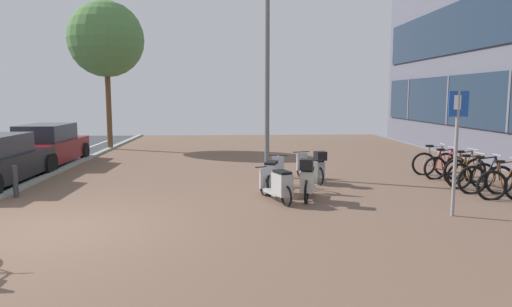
{
  "coord_description": "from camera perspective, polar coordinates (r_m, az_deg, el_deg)",
  "views": [
    {
      "loc": [
        3.13,
        -8.24,
        2.43
      ],
      "look_at": [
        3.62,
        0.96,
        1.26
      ],
      "focal_mm": 32.22,
      "sensor_mm": 36.0,
      "label": 1
    }
  ],
  "objects": [
    {
      "name": "ground",
      "position": [
        8.76,
        -14.3,
        -9.25
      ],
      "size": [
        21.0,
        40.0,
        0.13
      ],
      "color": "#33353B"
    },
    {
      "name": "bicycle_rack_00",
      "position": [
        12.2,
        28.57,
        -3.45
      ],
      "size": [
        1.38,
        0.48,
        1.01
      ],
      "color": "black",
      "rests_on": "ground"
    },
    {
      "name": "bicycle_rack_01",
      "position": [
        12.73,
        26.64,
        -2.9
      ],
      "size": [
        1.43,
        0.48,
        1.03
      ],
      "color": "black",
      "rests_on": "ground"
    },
    {
      "name": "bicycle_rack_02",
      "position": [
        13.31,
        25.15,
        -2.48
      ],
      "size": [
        1.36,
        0.48,
        0.97
      ],
      "color": "black",
      "rests_on": "ground"
    },
    {
      "name": "bicycle_rack_03",
      "position": [
        13.98,
        24.49,
        -1.97
      ],
      "size": [
        1.37,
        0.48,
        1.0
      ],
      "color": "black",
      "rests_on": "ground"
    },
    {
      "name": "bicycle_rack_04",
      "position": [
        14.48,
        22.43,
        -1.61
      ],
      "size": [
        1.33,
        0.48,
        0.97
      ],
      "color": "black",
      "rests_on": "ground"
    },
    {
      "name": "bicycle_rack_05",
      "position": [
        15.08,
        21.31,
        -1.18
      ],
      "size": [
        1.38,
        0.48,
        1.01
      ],
      "color": "black",
      "rests_on": "ground"
    },
    {
      "name": "scooter_near",
      "position": [
        10.5,
        2.76,
        -3.92
      ],
      "size": [
        0.8,
        1.59,
        0.78
      ],
      "color": "black",
      "rests_on": "ground"
    },
    {
      "name": "scooter_mid",
      "position": [
        11.63,
        2.13,
        -2.67
      ],
      "size": [
        0.74,
        1.81,
        0.87
      ],
      "color": "black",
      "rests_on": "ground"
    },
    {
      "name": "scooter_far",
      "position": [
        10.84,
        6.51,
        -3.23
      ],
      "size": [
        0.74,
        1.7,
        1.04
      ],
      "color": "black",
      "rests_on": "ground"
    },
    {
      "name": "scooter_extra",
      "position": [
        13.01,
        7.06,
        -1.66
      ],
      "size": [
        0.76,
        1.75,
        0.95
      ],
      "color": "black",
      "rests_on": "ground"
    },
    {
      "name": "parked_car_far",
      "position": [
        17.61,
        -24.6,
        0.82
      ],
      "size": [
        1.79,
        4.32,
        1.43
      ],
      "color": "maroon",
      "rests_on": "ground"
    },
    {
      "name": "parking_sign",
      "position": [
        9.95,
        23.62,
        1.58
      ],
      "size": [
        0.4,
        0.07,
        2.51
      ],
      "color": "gray",
      "rests_on": "ground"
    },
    {
      "name": "lamp_post",
      "position": [
        13.7,
        1.4,
        10.75
      ],
      "size": [
        0.2,
        0.52,
        5.9
      ],
      "color": "slate",
      "rests_on": "ground"
    },
    {
      "name": "street_tree",
      "position": [
        21.98,
        -18.12,
        13.3
      ],
      "size": [
        3.33,
        3.33,
        6.57
      ],
      "color": "brown",
      "rests_on": "ground"
    },
    {
      "name": "bollard_far",
      "position": [
        12.41,
        -27.71,
        -3.09
      ],
      "size": [
        0.12,
        0.12,
        0.77
      ],
      "color": "#38383D",
      "rests_on": "ground"
    }
  ]
}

